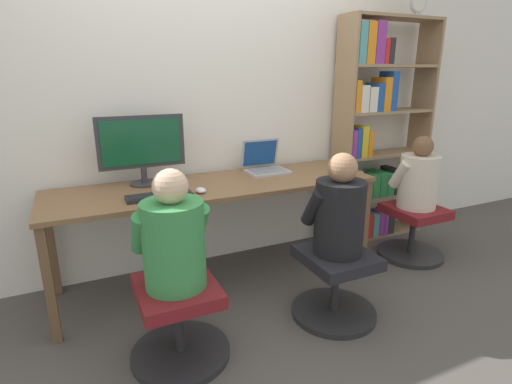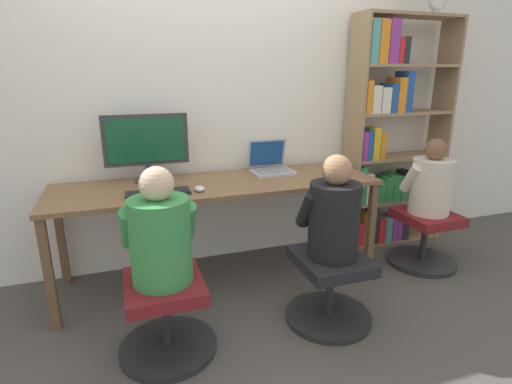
{
  "view_description": "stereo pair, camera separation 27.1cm",
  "coord_description": "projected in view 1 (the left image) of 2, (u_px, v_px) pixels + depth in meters",
  "views": [
    {
      "loc": [
        -0.88,
        -2.21,
        1.49
      ],
      "look_at": [
        0.22,
        0.14,
        0.7
      ],
      "focal_mm": 28.0,
      "sensor_mm": 36.0,
      "label": 1
    },
    {
      "loc": [
        -0.63,
        -2.31,
        1.49
      ],
      "look_at": [
        0.22,
        0.14,
        0.7
      ],
      "focal_mm": 28.0,
      "sensor_mm": 36.0,
      "label": 2
    }
  ],
  "objects": [
    {
      "name": "office_chair_left",
      "position": [
        179.0,
        320.0,
        2.12
      ],
      "size": [
        0.53,
        0.53,
        0.43
      ],
      "color": "#262628",
      "rests_on": "ground_plane"
    },
    {
      "name": "laptop",
      "position": [
        265.0,
        165.0,
        3.09
      ],
      "size": [
        0.31,
        0.28,
        0.25
      ],
      "color": "#B7B7BC",
      "rests_on": "desk"
    },
    {
      "name": "wall_back",
      "position": [
        196.0,
        98.0,
        2.96
      ],
      "size": [
        10.0,
        0.05,
        2.6
      ],
      "color": "white",
      "rests_on": "ground_plane"
    },
    {
      "name": "office_chair_side",
      "position": [
        412.0,
        231.0,
        3.31
      ],
      "size": [
        0.53,
        0.53,
        0.43
      ],
      "color": "#262628",
      "rests_on": "ground_plane"
    },
    {
      "name": "person_near_shelf",
      "position": [
        418.0,
        178.0,
        3.18
      ],
      "size": [
        0.37,
        0.31,
        0.58
      ],
      "color": "beige",
      "rests_on": "office_chair_side"
    },
    {
      "name": "bookshelf",
      "position": [
        374.0,
        143.0,
        3.51
      ],
      "size": [
        0.92,
        0.27,
        1.93
      ],
      "color": "#997A56",
      "rests_on": "ground_plane"
    },
    {
      "name": "desk_clock",
      "position": [
        418.0,
        2.0,
        3.26
      ],
      "size": [
        0.17,
        0.03,
        0.19
      ],
      "color": "#B2B2B7",
      "rests_on": "bookshelf"
    },
    {
      "name": "desktop_monitor",
      "position": [
        142.0,
        147.0,
        2.68
      ],
      "size": [
        0.58,
        0.2,
        0.47
      ],
      "color": "#333338",
      "rests_on": "desk"
    },
    {
      "name": "person_at_monitor",
      "position": [
        173.0,
        238.0,
        1.99
      ],
      "size": [
        0.38,
        0.32,
        0.62
      ],
      "color": "#388C47",
      "rests_on": "office_chair_left"
    },
    {
      "name": "person_at_laptop",
      "position": [
        339.0,
        211.0,
        2.36
      ],
      "size": [
        0.36,
        0.31,
        0.61
      ],
      "color": "black",
      "rests_on": "office_chair_right"
    },
    {
      "name": "keyboard",
      "position": [
        159.0,
        196.0,
        2.46
      ],
      "size": [
        0.4,
        0.14,
        0.03
      ],
      "color": "#232326",
      "rests_on": "desk"
    },
    {
      "name": "computer_mouse_by_keyboard",
      "position": [
        201.0,
        190.0,
        2.56
      ],
      "size": [
        0.06,
        0.09,
        0.03
      ],
      "color": "silver",
      "rests_on": "desk"
    },
    {
      "name": "office_chair_right",
      "position": [
        335.0,
        283.0,
        2.49
      ],
      "size": [
        0.53,
        0.53,
        0.43
      ],
      "color": "#262628",
      "rests_on": "ground_plane"
    },
    {
      "name": "desk",
      "position": [
        217.0,
        193.0,
        2.8
      ],
      "size": [
        2.26,
        0.67,
        0.74
      ],
      "color": "brown",
      "rests_on": "ground_plane"
    },
    {
      "name": "ground_plane",
      "position": [
        236.0,
        301.0,
        2.7
      ],
      "size": [
        14.0,
        14.0,
        0.0
      ],
      "primitive_type": "plane",
      "color": "#4C4742"
    }
  ]
}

